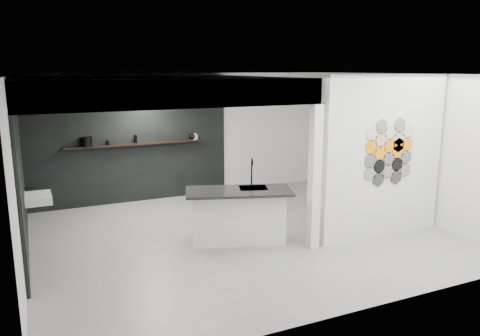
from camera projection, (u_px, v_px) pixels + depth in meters
name	position (u px, v px, depth m)	size (l,w,h in m)	color
floor	(242.00, 235.00, 8.29)	(7.00, 6.00, 0.01)	gray
partition_panel	(384.00, 157.00, 8.02)	(2.45, 0.15, 2.80)	silver
bay_clad_back	(131.00, 149.00, 10.16)	(4.40, 0.04, 2.35)	black
bay_clad_left	(21.00, 177.00, 7.53)	(0.04, 4.00, 2.35)	black
bulkhead	(150.00, 89.00, 8.12)	(4.40, 4.00, 0.40)	silver
corner_column	(314.00, 178.00, 7.49)	(0.16, 0.16, 2.35)	silver
fascia_beam	(184.00, 94.00, 6.42)	(4.40, 0.16, 0.40)	silver
wall_basin	(38.00, 198.00, 7.51)	(0.40, 0.60, 0.12)	silver
display_shelf	(136.00, 144.00, 10.08)	(3.00, 0.15, 0.04)	black
kitchen_island	(238.00, 215.00, 7.89)	(1.90, 1.28, 1.41)	silver
stockpot	(86.00, 142.00, 9.64)	(0.24, 0.24, 0.19)	black
kettle	(193.00, 137.00, 10.59)	(0.16, 0.16, 0.13)	black
glass_bowl	(195.00, 137.00, 10.62)	(0.14, 0.14, 0.10)	gray
glass_vase	(195.00, 136.00, 10.61)	(0.09, 0.09, 0.13)	gray
bottle_dark	(136.00, 139.00, 10.06)	(0.07, 0.07, 0.18)	black
utensil_cup	(108.00, 143.00, 9.83)	(0.07, 0.07, 0.09)	black
hex_tile_cluster	(389.00, 152.00, 7.93)	(1.04, 0.02, 1.16)	silver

